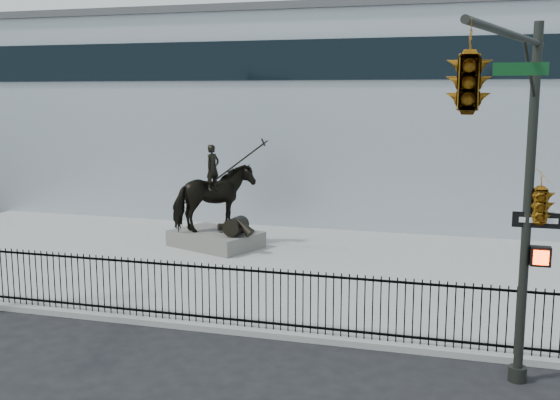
# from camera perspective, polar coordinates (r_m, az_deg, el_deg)

# --- Properties ---
(ground) EXTENTS (120.00, 120.00, 0.00)m
(ground) POSITION_cam_1_polar(r_m,az_deg,el_deg) (15.31, -7.84, -12.64)
(ground) COLOR black
(ground) RESTS_ON ground
(plaza) EXTENTS (30.00, 12.00, 0.15)m
(plaza) POSITION_cam_1_polar(r_m,az_deg,el_deg) (21.54, -0.35, -5.82)
(plaza) COLOR gray
(plaza) RESTS_ON ground
(building) EXTENTS (44.00, 14.00, 9.00)m
(building) POSITION_cam_1_polar(r_m,az_deg,el_deg) (33.50, 5.89, 7.21)
(building) COLOR #AFB7BF
(building) RESTS_ON ground
(picket_fence) EXTENTS (22.10, 0.10, 1.50)m
(picket_fence) POSITION_cam_1_polar(r_m,az_deg,el_deg) (16.09, -6.12, -8.09)
(picket_fence) COLOR black
(picket_fence) RESTS_ON plaza
(statue_plinth) EXTENTS (3.62, 3.10, 0.57)m
(statue_plinth) POSITION_cam_1_polar(r_m,az_deg,el_deg) (24.03, -5.62, -3.39)
(statue_plinth) COLOR #5A5852
(statue_plinth) RESTS_ON plaza
(equestrian_statue) EXTENTS (3.64, 3.02, 3.31)m
(equestrian_statue) POSITION_cam_1_polar(r_m,az_deg,el_deg) (23.71, -5.57, 0.09)
(equestrian_statue) COLOR black
(equestrian_statue) RESTS_ON statue_plinth
(traffic_signal_right) EXTENTS (2.17, 6.86, 7.00)m
(traffic_signal_right) POSITION_cam_1_polar(r_m,az_deg,el_deg) (11.03, 19.32, 4.38)
(traffic_signal_right) COLOR black
(traffic_signal_right) RESTS_ON ground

